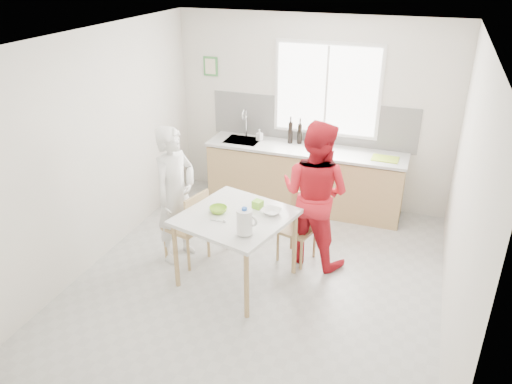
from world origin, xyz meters
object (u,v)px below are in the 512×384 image
person_red (315,194)px  bowl_white (271,212)px  chair_left (190,224)px  person_white (176,195)px  chair_far (300,224)px  dining_table (236,222)px  wine_bottle_a (290,132)px  milk_jug (245,221)px  bowl_green (218,210)px  wine_bottle_b (300,134)px

person_red → bowl_white: (-0.36, -0.54, -0.02)m
chair_left → person_white: bearing=-90.0°
chair_left → chair_far: chair_left is taller
dining_table → person_red: size_ratio=0.75×
chair_far → wine_bottle_a: bearing=125.4°
milk_jug → person_red: bearing=81.0°
person_white → bowl_white: (1.21, -0.06, 0.02)m
person_red → wine_bottle_a: 1.64m
dining_table → bowl_green: bearing=179.3°
person_red → bowl_green: (-0.92, -0.71, -0.02)m
dining_table → wine_bottle_b: bearing=86.8°
chair_left → bowl_white: chair_left is taller
wine_bottle_a → chair_far: bearing=-69.3°
bowl_green → wine_bottle_b: 2.22m
bowl_green → wine_bottle_a: size_ratio=0.62×
chair_far → person_red: person_red is taller
person_red → wine_bottle_b: size_ratio=5.91×
person_white → wine_bottle_a: size_ratio=5.26×
chair_left → milk_jug: bearing=74.5°
milk_jug → chair_far: bearing=88.6°
chair_left → chair_far: (1.20, 0.52, -0.06)m
dining_table → person_white: 0.88m
chair_left → wine_bottle_a: (0.65, 1.99, 0.57)m
bowl_green → person_red: bearing=37.7°
chair_left → wine_bottle_b: bearing=173.7°
person_red → chair_far: bearing=19.4°
wine_bottle_b → bowl_green: bearing=-98.5°
chair_left → bowl_green: chair_left is taller
chair_left → bowl_green: size_ratio=4.66×
dining_table → chair_left: size_ratio=1.43×
chair_far → milk_jug: (-0.30, -1.05, 0.54)m
bowl_white → milk_jug: (-0.11, -0.52, 0.13)m
bowl_white → wine_bottle_b: 2.05m
chair_left → person_white: person_white is taller
wine_bottle_b → person_red: bearing=-68.4°
milk_jug → wine_bottle_a: size_ratio=0.90×
chair_far → dining_table: bearing=-113.3°
bowl_green → wine_bottle_a: (0.20, 2.17, 0.21)m
dining_table → milk_jug: 0.49m
bowl_green → milk_jug: milk_jug is taller
chair_far → wine_bottle_b: 1.67m
dining_table → bowl_white: bowl_white is taller
person_red → bowl_white: person_red is taller
wine_bottle_a → milk_jug: bearing=-84.3°
bowl_green → wine_bottle_b: (0.33, 2.19, 0.20)m
person_red → wine_bottle_a: (-0.72, 1.46, 0.19)m
bowl_green → dining_table: bearing=-0.7°
dining_table → wine_bottle_a: wine_bottle_a is taller
bowl_green → bowl_white: (0.56, 0.16, -0.01)m
dining_table → person_red: 1.01m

